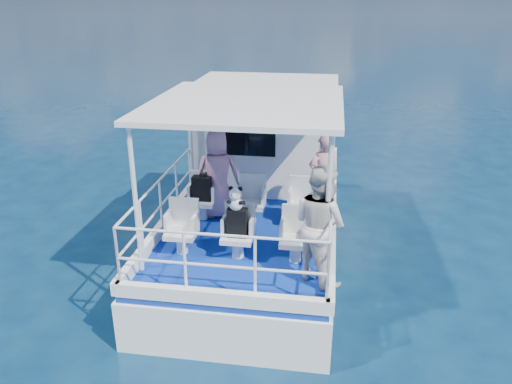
% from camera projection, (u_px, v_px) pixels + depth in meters
% --- Properties ---
extents(ground, '(2000.00, 2000.00, 0.00)m').
position_uv_depth(ground, '(250.00, 270.00, 9.18)').
color(ground, '#08223E').
rests_on(ground, ground).
extents(hull, '(3.00, 7.00, 1.60)m').
position_uv_depth(hull, '(258.00, 245.00, 10.10)').
color(hull, white).
rests_on(hull, ground).
extents(deck, '(2.90, 6.90, 0.10)m').
position_uv_depth(deck, '(258.00, 207.00, 9.78)').
color(deck, navy).
rests_on(deck, hull).
extents(cabin, '(2.85, 2.00, 2.20)m').
position_uv_depth(cabin, '(267.00, 133.00, 10.55)').
color(cabin, white).
rests_on(cabin, deck).
extents(canopy, '(3.00, 3.20, 0.08)m').
position_uv_depth(canopy, '(247.00, 103.00, 7.83)').
color(canopy, white).
rests_on(canopy, cabin).
extents(canopy_posts, '(2.77, 2.97, 2.20)m').
position_uv_depth(canopy_posts, '(247.00, 173.00, 8.21)').
color(canopy_posts, white).
rests_on(canopy_posts, deck).
extents(railings, '(2.84, 3.59, 1.00)m').
position_uv_depth(railings, '(243.00, 214.00, 8.13)').
color(railings, white).
rests_on(railings, deck).
extents(seat_port_fwd, '(0.48, 0.46, 0.38)m').
position_uv_depth(seat_port_fwd, '(202.00, 209.00, 9.08)').
color(seat_port_fwd, silver).
rests_on(seat_port_fwd, deck).
extents(seat_center_fwd, '(0.48, 0.46, 0.38)m').
position_uv_depth(seat_center_fwd, '(251.00, 212.00, 8.96)').
color(seat_center_fwd, silver).
rests_on(seat_center_fwd, deck).
extents(seat_stbd_fwd, '(0.48, 0.46, 0.38)m').
position_uv_depth(seat_stbd_fwd, '(301.00, 215.00, 8.83)').
color(seat_stbd_fwd, silver).
rests_on(seat_stbd_fwd, deck).
extents(seat_port_aft, '(0.48, 0.46, 0.38)m').
position_uv_depth(seat_port_aft, '(182.00, 242.00, 7.89)').
color(seat_port_aft, silver).
rests_on(seat_port_aft, deck).
extents(seat_center_aft, '(0.48, 0.46, 0.38)m').
position_uv_depth(seat_center_aft, '(238.00, 246.00, 7.76)').
color(seat_center_aft, silver).
rests_on(seat_center_aft, deck).
extents(seat_stbd_aft, '(0.48, 0.46, 0.38)m').
position_uv_depth(seat_stbd_aft, '(295.00, 250.00, 7.64)').
color(seat_stbd_aft, silver).
rests_on(seat_stbd_aft, deck).
extents(passenger_port_fwd, '(0.69, 0.56, 1.63)m').
position_uv_depth(passenger_port_fwd, '(218.00, 174.00, 8.98)').
color(passenger_port_fwd, '#C47E94').
rests_on(passenger_port_fwd, deck).
extents(passenger_stbd_fwd, '(0.68, 0.58, 1.58)m').
position_uv_depth(passenger_stbd_fwd, '(323.00, 177.00, 8.91)').
color(passenger_stbd_fwd, '#CC848A').
rests_on(passenger_stbd_fwd, deck).
extents(passenger_stbd_aft, '(1.06, 1.05, 1.73)m').
position_uv_depth(passenger_stbd_aft, '(319.00, 224.00, 6.94)').
color(passenger_stbd_aft, beige).
rests_on(passenger_stbd_aft, deck).
extents(backpack_port, '(0.34, 0.19, 0.44)m').
position_uv_depth(backpack_port, '(202.00, 188.00, 8.92)').
color(backpack_port, black).
rests_on(backpack_port, seat_port_fwd).
extents(backpack_center, '(0.30, 0.17, 0.45)m').
position_uv_depth(backpack_center, '(237.00, 223.00, 7.57)').
color(backpack_center, black).
rests_on(backpack_center, seat_center_aft).
extents(compact_camera, '(0.09, 0.05, 0.05)m').
position_uv_depth(compact_camera, '(202.00, 175.00, 8.84)').
color(compact_camera, black).
rests_on(compact_camera, backpack_port).
extents(panda, '(0.24, 0.20, 0.37)m').
position_uv_depth(panda, '(236.00, 198.00, 7.41)').
color(panda, white).
rests_on(panda, backpack_center).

